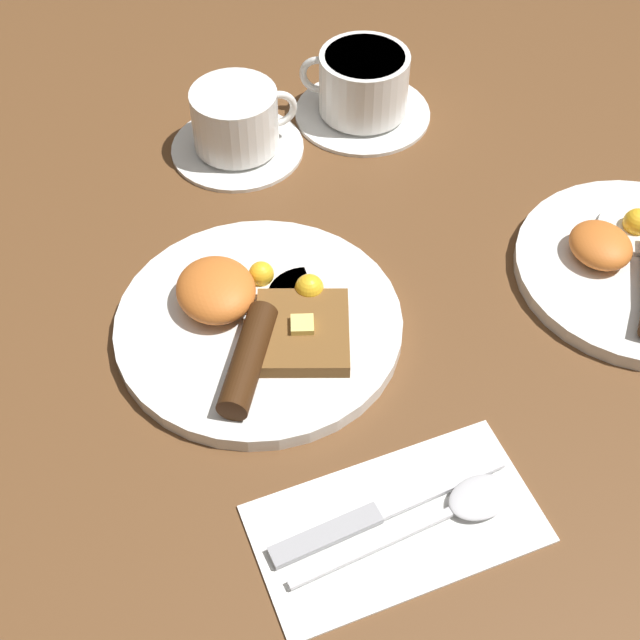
# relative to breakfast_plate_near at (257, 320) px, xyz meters

# --- Properties ---
(ground_plane) EXTENTS (3.00, 3.00, 0.00)m
(ground_plane) POSITION_rel_breakfast_plate_near_xyz_m (0.00, 0.00, -0.01)
(ground_plane) COLOR brown
(breakfast_plate_near) EXTENTS (0.26, 0.26, 0.05)m
(breakfast_plate_near) POSITION_rel_breakfast_plate_near_xyz_m (0.00, 0.00, 0.00)
(breakfast_plate_near) COLOR white
(breakfast_plate_near) RESTS_ON ground_plane
(teacup_near) EXTENTS (0.15, 0.15, 0.07)m
(teacup_near) POSITION_rel_breakfast_plate_near_xyz_m (-0.25, 0.06, 0.02)
(teacup_near) COLOR white
(teacup_near) RESTS_ON ground_plane
(teacup_far) EXTENTS (0.15, 0.15, 0.08)m
(teacup_far) POSITION_rel_breakfast_plate_near_xyz_m (-0.26, 0.21, 0.02)
(teacup_far) COLOR white
(teacup_far) RESTS_ON ground_plane
(napkin) EXTENTS (0.12, 0.22, 0.01)m
(napkin) POSITION_rel_breakfast_plate_near_xyz_m (0.22, 0.04, -0.01)
(napkin) COLOR white
(napkin) RESTS_ON ground_plane
(knife) EXTENTS (0.03, 0.20, 0.01)m
(knife) POSITION_rel_breakfast_plate_near_xyz_m (0.21, 0.02, -0.01)
(knife) COLOR silver
(knife) RESTS_ON napkin
(spoon) EXTENTS (0.04, 0.19, 0.01)m
(spoon) POSITION_rel_breakfast_plate_near_xyz_m (0.23, 0.09, -0.01)
(spoon) COLOR silver
(spoon) RESTS_ON napkin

